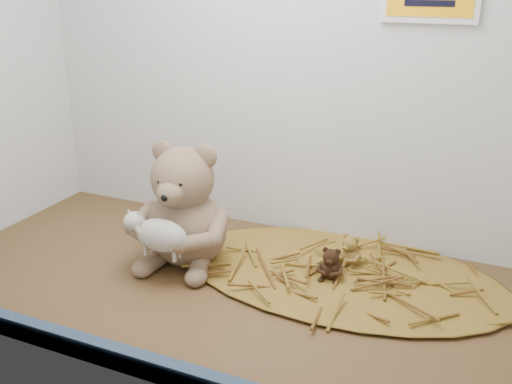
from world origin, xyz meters
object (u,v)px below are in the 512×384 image
at_px(mini_teddy_tan, 350,249).
at_px(toy_lamb, 161,235).
at_px(main_teddy, 185,204).
at_px(mini_teddy_brown, 331,262).

bearing_deg(mini_teddy_tan, toy_lamb, -130.15).
height_order(main_teddy, mini_teddy_tan, main_teddy).
distance_m(main_teddy, mini_teddy_brown, 0.32).
relative_size(main_teddy, mini_teddy_tan, 3.92).
bearing_deg(mini_teddy_tan, mini_teddy_brown, -86.73).
relative_size(main_teddy, mini_teddy_brown, 3.94).
bearing_deg(main_teddy, mini_teddy_brown, 0.30).
distance_m(main_teddy, toy_lamb, 0.10).
height_order(main_teddy, toy_lamb, main_teddy).
relative_size(mini_teddy_tan, mini_teddy_brown, 1.01).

